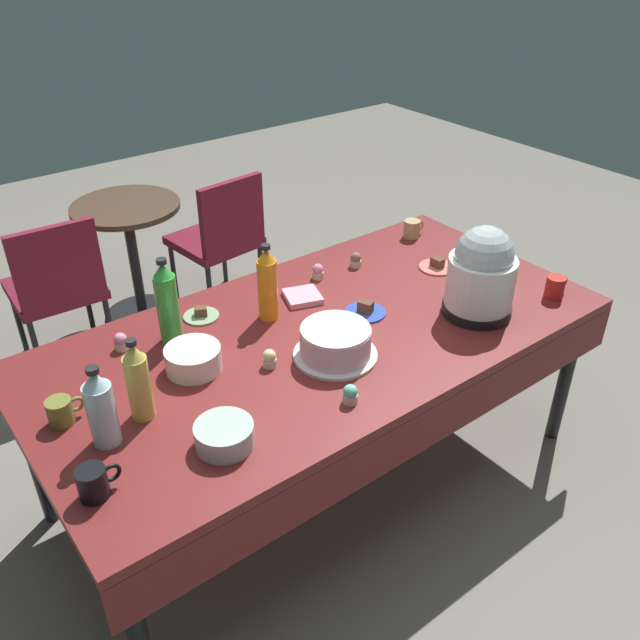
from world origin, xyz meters
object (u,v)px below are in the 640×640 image
(cupcake_vanilla, at_px, (269,359))
(dessert_plate_cobalt, at_px, (365,310))
(ceramic_snack_bowl, at_px, (193,359))
(maroon_chair_left, at_px, (57,283))
(frosted_layer_cake, at_px, (335,343))
(soda_bottle_orange_juice, at_px, (267,285))
(coffee_mug_black, at_px, (94,482))
(soda_bottle_ginger_ale, at_px, (138,382))
(dessert_plate_sage, at_px, (201,315))
(cupcake_lemon, at_px, (350,394))
(coffee_mug_red, at_px, (555,287))
(soda_bottle_lime_soda, at_px, (167,304))
(coffee_mug_tan, at_px, (412,229))
(maroon_chair_right, at_px, (221,234))
(coffee_mug_olive, at_px, (61,411))
(dessert_plate_coral, at_px, (437,266))
(cupcake_berry, at_px, (121,342))
(round_cafe_table, at_px, (131,241))
(cupcake_rose, at_px, (356,260))
(cupcake_cocoa, at_px, (318,272))
(slow_cooker, at_px, (481,274))
(soda_bottle_water, at_px, (101,408))
(glass_salad_bowl, at_px, (224,435))
(potluck_table, at_px, (320,344))

(cupcake_vanilla, bearing_deg, dessert_plate_cobalt, 7.19)
(ceramic_snack_bowl, xyz_separation_m, maroon_chair_left, (-0.06, 1.40, -0.30))
(frosted_layer_cake, relative_size, soda_bottle_orange_juice, 0.97)
(frosted_layer_cake, distance_m, coffee_mug_black, 0.94)
(maroon_chair_left, bearing_deg, soda_bottle_ginger_ale, -97.10)
(dessert_plate_sage, bearing_deg, cupcake_lemon, -80.36)
(coffee_mug_red, bearing_deg, soda_bottle_lime_soda, 154.45)
(coffee_mug_tan, bearing_deg, maroon_chair_right, 112.91)
(cupcake_vanilla, xyz_separation_m, coffee_mug_olive, (-0.68, 0.15, 0.01))
(soda_bottle_orange_juice, bearing_deg, dessert_plate_coral, -7.83)
(dessert_plate_sage, distance_m, soda_bottle_lime_soda, 0.24)
(dessert_plate_cobalt, height_order, coffee_mug_tan, coffee_mug_tan)
(dessert_plate_sage, height_order, maroon_chair_right, maroon_chair_right)
(dessert_plate_sage, relative_size, soda_bottle_ginger_ale, 0.48)
(coffee_mug_black, distance_m, coffee_mug_red, 1.92)
(cupcake_berry, height_order, round_cafe_table, cupcake_berry)
(cupcake_lemon, bearing_deg, coffee_mug_black, 171.76)
(frosted_layer_cake, relative_size, dessert_plate_coral, 1.91)
(cupcake_rose, relative_size, maroon_chair_left, 0.08)
(cupcake_cocoa, distance_m, cupcake_rose, 0.20)
(frosted_layer_cake, bearing_deg, coffee_mug_olive, 164.90)
(cupcake_cocoa, xyz_separation_m, soda_bottle_ginger_ale, (-0.99, -0.38, 0.10))
(soda_bottle_orange_juice, distance_m, soda_bottle_lime_soda, 0.39)
(slow_cooker, height_order, cupcake_lemon, slow_cooker)
(cupcake_rose, xyz_separation_m, soda_bottle_water, (-1.33, -0.41, 0.10))
(glass_salad_bowl, bearing_deg, cupcake_lemon, -10.10)
(dessert_plate_cobalt, bearing_deg, soda_bottle_lime_soda, 157.16)
(cupcake_rose, height_order, coffee_mug_red, coffee_mug_red)
(frosted_layer_cake, distance_m, round_cafe_table, 1.89)
(coffee_mug_black, bearing_deg, ceramic_snack_bowl, 35.54)
(coffee_mug_olive, height_order, coffee_mug_red, coffee_mug_red)
(dessert_plate_coral, bearing_deg, slow_cooker, -112.87)
(dessert_plate_cobalt, distance_m, cupcake_berry, 0.94)
(cupcake_vanilla, xyz_separation_m, soda_bottle_water, (-0.60, -0.02, 0.10))
(cupcake_lemon, distance_m, cupcake_vanilla, 0.34)
(glass_salad_bowl, relative_size, cupcake_berry, 2.68)
(ceramic_snack_bowl, height_order, cupcake_berry, ceramic_snack_bowl)
(soda_bottle_orange_juice, bearing_deg, ceramic_snack_bowl, -162.43)
(ceramic_snack_bowl, relative_size, coffee_mug_red, 1.66)
(cupcake_lemon, relative_size, soda_bottle_lime_soda, 0.20)
(cupcake_lemon, distance_m, coffee_mug_olive, 0.91)
(potluck_table, xyz_separation_m, glass_salad_bowl, (-0.61, -0.32, 0.10))
(maroon_chair_right, bearing_deg, soda_bottle_lime_soda, -126.55)
(soda_bottle_lime_soda, height_order, maroon_chair_left, soda_bottle_lime_soda)
(coffee_mug_black, relative_size, coffee_mug_red, 1.06)
(coffee_mug_red, relative_size, maroon_chair_left, 0.14)
(soda_bottle_lime_soda, bearing_deg, cupcake_cocoa, 4.04)
(frosted_layer_cake, relative_size, coffee_mug_red, 2.58)
(slow_cooker, relative_size, soda_bottle_lime_soda, 1.09)
(cupcake_lemon, relative_size, soda_bottle_ginger_ale, 0.23)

